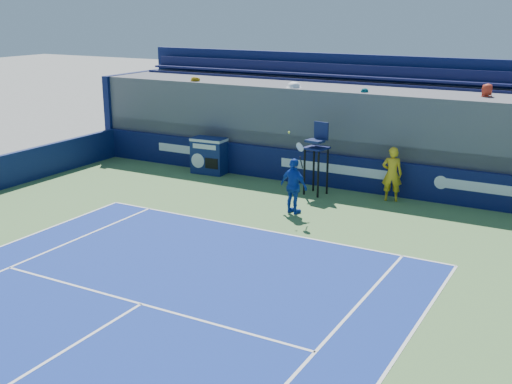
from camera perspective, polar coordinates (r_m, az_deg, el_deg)
The scene contains 6 objects.
ball_person at distance 21.48m, azimuth 11.99°, elevation 1.58°, with size 0.66×0.44×1.82m, color yellow.
back_hoarding at distance 22.84m, azimuth 6.88°, elevation 1.85°, with size 20.40×0.21×1.20m.
match_clock at distance 24.65m, azimuth -4.19°, elevation 3.33°, with size 1.36×0.80×1.40m.
umpire_chair at distance 21.73m, azimuth 5.44°, elevation 3.68°, with size 0.81×0.81×2.48m.
tennis_player at distance 19.77m, azimuth 3.39°, elevation 0.54°, with size 1.09×0.67×2.57m.
stadium_seating at distance 24.44m, azimuth 8.83°, elevation 5.70°, with size 21.00×4.05×4.99m.
Camera 1 is at (8.33, -3.41, 6.21)m, focal length 45.00 mm.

